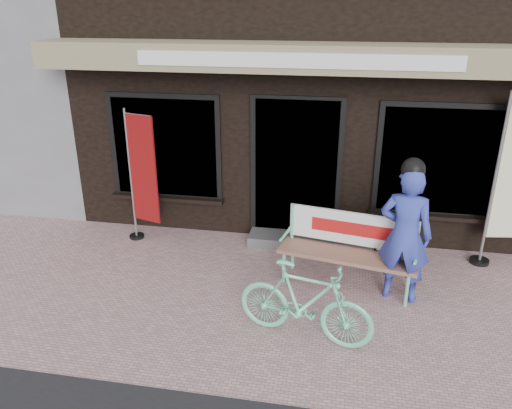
% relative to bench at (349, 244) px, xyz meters
% --- Properties ---
extents(ground, '(70.00, 70.00, 0.00)m').
position_rel_bench_xyz_m(ground, '(-0.83, -0.79, -0.55)').
color(ground, '#B78C8D').
rests_on(ground, ground).
extents(storefront, '(7.00, 6.77, 6.00)m').
position_rel_bench_xyz_m(storefront, '(-0.83, 4.17, 2.44)').
color(storefront, black).
rests_on(storefront, ground).
extents(bench, '(1.79, 0.77, 0.94)m').
position_rel_bench_xyz_m(bench, '(0.00, 0.00, 0.00)').
color(bench, '#71DDAF').
rests_on(bench, ground).
extents(person, '(0.70, 0.54, 1.81)m').
position_rel_bench_xyz_m(person, '(0.63, -0.24, 0.33)').
color(person, '#323FAC').
rests_on(person, ground).
extents(bicycle, '(1.56, 0.75, 0.91)m').
position_rel_bench_xyz_m(bicycle, '(-0.45, -1.26, -0.10)').
color(bicycle, '#71DDAF').
rests_on(bicycle, ground).
extents(nobori_red, '(0.60, 0.29, 2.03)m').
position_rel_bench_xyz_m(nobori_red, '(-3.04, 0.70, 0.49)').
color(nobori_red, gray).
rests_on(nobori_red, ground).
extents(menu_stand, '(0.41, 0.10, 0.81)m').
position_rel_bench_xyz_m(menu_stand, '(0.56, 0.55, -0.14)').
color(menu_stand, black).
rests_on(menu_stand, ground).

